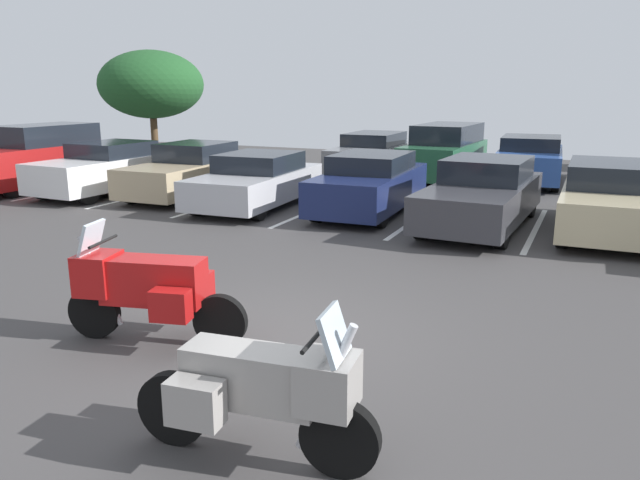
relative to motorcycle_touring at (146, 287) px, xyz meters
name	(u,v)px	position (x,y,z in m)	size (l,w,h in m)	color
ground	(262,341)	(1.18, 0.68, -0.75)	(44.00, 44.00, 0.10)	#423F3F
motorcycle_touring	(146,287)	(0.00, 0.00, 0.00)	(2.24, 1.08, 1.47)	black
motorcycle_second	(262,388)	(2.48, -1.58, -0.05)	(2.15, 0.95, 1.40)	black
parking_stripes	(364,214)	(-0.32, 8.35, -0.70)	(24.13, 4.67, 0.01)	silver
car_red	(42,157)	(-10.77, 8.17, 0.23)	(1.87, 4.86, 1.91)	maroon
car_white	(107,169)	(-8.15, 8.13, 0.02)	(2.01, 4.51, 1.47)	white
car_tan	(190,171)	(-5.71, 8.77, 0.00)	(1.95, 4.59, 1.48)	tan
car_silver	(257,181)	(-3.20, 8.16, -0.04)	(2.14, 4.58, 1.36)	#B7B7BC
car_navy	(370,184)	(-0.27, 8.64, 0.01)	(1.92, 4.56, 1.44)	navy
car_charcoal	(482,194)	(2.53, 8.14, 0.02)	(2.08, 4.98, 1.49)	#38383D
car_champagne	(612,199)	(5.12, 8.62, 0.03)	(1.95, 4.73, 1.48)	#C1B289
car_far_grey	(372,154)	(-2.56, 15.22, 0.01)	(1.86, 4.82, 1.44)	slate
car_far_green	(445,152)	(0.11, 14.87, 0.21)	(2.06, 4.57, 1.82)	#235638
car_far_blue	(530,160)	(2.77, 15.27, 0.04)	(2.19, 4.77, 1.48)	#2D519E
tree_rear	(151,85)	(-13.84, 17.28, 2.42)	(4.65, 4.65, 4.62)	#4C3823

